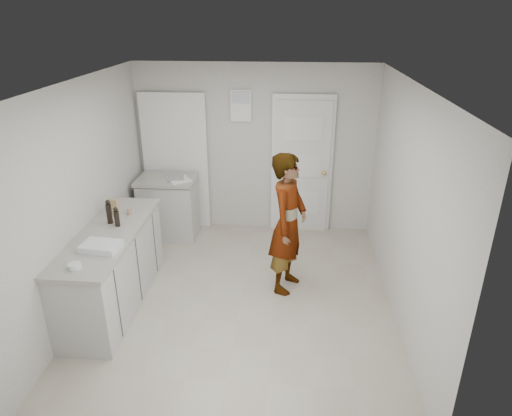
# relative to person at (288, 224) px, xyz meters

# --- Properties ---
(ground) EXTENTS (4.00, 4.00, 0.00)m
(ground) POSITION_rel_person_xyz_m (-0.52, -0.30, -0.86)
(ground) COLOR #B1A694
(ground) RESTS_ON ground
(room_shell) EXTENTS (4.00, 4.00, 4.00)m
(room_shell) POSITION_rel_person_xyz_m (-0.70, 1.65, 0.17)
(room_shell) COLOR #AFABA5
(room_shell) RESTS_ON ground
(main_counter) EXTENTS (0.64, 1.96, 0.93)m
(main_counter) POSITION_rel_person_xyz_m (-1.97, -0.50, -0.43)
(main_counter) COLOR silver
(main_counter) RESTS_ON ground
(side_counter) EXTENTS (0.84, 0.61, 0.93)m
(side_counter) POSITION_rel_person_xyz_m (-1.77, 1.25, -0.43)
(side_counter) COLOR silver
(side_counter) RESTS_ON ground
(person) EXTENTS (0.59, 0.73, 1.72)m
(person) POSITION_rel_person_xyz_m (0.00, 0.00, 0.00)
(person) COLOR silver
(person) RESTS_ON ground
(cake_mix_box) EXTENTS (0.12, 0.07, 0.19)m
(cake_mix_box) POSITION_rel_person_xyz_m (-2.06, -0.05, 0.16)
(cake_mix_box) COLOR #94724A
(cake_mix_box) RESTS_ON main_counter
(spice_jar) EXTENTS (0.05, 0.05, 0.08)m
(spice_jar) POSITION_rel_person_xyz_m (-1.88, -0.03, 0.11)
(spice_jar) COLOR #A1805C
(spice_jar) RESTS_ON main_counter
(oil_cruet_a) EXTENTS (0.06, 0.06, 0.23)m
(oil_cruet_a) POSITION_rel_person_xyz_m (-1.91, -0.35, 0.18)
(oil_cruet_a) COLOR black
(oil_cruet_a) RESTS_ON main_counter
(oil_cruet_b) EXTENTS (0.06, 0.06, 0.29)m
(oil_cruet_b) POSITION_rel_person_xyz_m (-2.02, -0.28, 0.20)
(oil_cruet_b) COLOR black
(oil_cruet_b) RESTS_ON main_counter
(baking_dish) EXTENTS (0.40, 0.30, 0.07)m
(baking_dish) POSITION_rel_person_xyz_m (-1.88, -0.89, 0.10)
(baking_dish) COLOR silver
(baking_dish) RESTS_ON main_counter
(egg_bowl) EXTENTS (0.12, 0.12, 0.05)m
(egg_bowl) POSITION_rel_person_xyz_m (-1.99, -1.27, 0.09)
(egg_bowl) COLOR silver
(egg_bowl) RESTS_ON main_counter
(papers) EXTENTS (0.43, 0.45, 0.01)m
(papers) POSITION_rel_person_xyz_m (-1.58, 1.21, 0.07)
(papers) COLOR white
(papers) RESTS_ON side_counter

